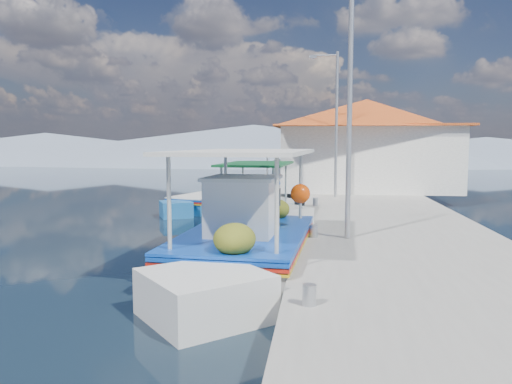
# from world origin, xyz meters

# --- Properties ---
(ground) EXTENTS (160.00, 160.00, 0.00)m
(ground) POSITION_xyz_m (0.00, 0.00, 0.00)
(ground) COLOR black
(ground) RESTS_ON ground
(quay) EXTENTS (5.00, 44.00, 0.50)m
(quay) POSITION_xyz_m (5.90, 6.00, 0.25)
(quay) COLOR gray
(quay) RESTS_ON ground
(bollards) EXTENTS (0.20, 17.20, 0.30)m
(bollards) POSITION_xyz_m (3.80, 5.25, 0.65)
(bollards) COLOR #A5A8AD
(bollards) RESTS_ON quay
(main_caique) EXTENTS (2.89, 8.78, 2.90)m
(main_caique) POSITION_xyz_m (2.34, 0.84, 0.56)
(main_caique) COLOR silver
(main_caique) RESTS_ON ground
(caique_green_canopy) EXTENTS (2.13, 6.39, 2.39)m
(caique_green_canopy) POSITION_xyz_m (1.99, 5.29, 0.36)
(caique_green_canopy) COLOR silver
(caique_green_canopy) RESTS_ON ground
(caique_blue_hull) EXTENTS (2.78, 5.25, 0.99)m
(caique_blue_hull) POSITION_xyz_m (-0.78, 9.77, 0.27)
(caique_blue_hull) COLOR #1A5C9F
(caique_blue_hull) RESTS_ON ground
(caique_far) EXTENTS (2.56, 7.39, 2.60)m
(caique_far) POSITION_xyz_m (2.25, 16.75, 0.48)
(caique_far) COLOR silver
(caique_far) RESTS_ON ground
(harbor_building) EXTENTS (10.49, 10.49, 4.40)m
(harbor_building) POSITION_xyz_m (6.20, 15.00, 2.78)
(harbor_building) COLOR white
(harbor_building) RESTS_ON quay
(lamp_post_near) EXTENTS (1.21, 0.14, 6.00)m
(lamp_post_near) POSITION_xyz_m (4.51, 2.00, 3.85)
(lamp_post_near) COLOR #A5A8AD
(lamp_post_near) RESTS_ON quay
(lamp_post_far) EXTENTS (1.21, 0.14, 6.00)m
(lamp_post_far) POSITION_xyz_m (4.51, 11.00, 3.85)
(lamp_post_far) COLOR #A5A8AD
(lamp_post_far) RESTS_ON quay
(mountain_ridge) EXTENTS (171.40, 96.00, 5.50)m
(mountain_ridge) POSITION_xyz_m (6.54, 56.00, 2.04)
(mountain_ridge) COLOR slate
(mountain_ridge) RESTS_ON ground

